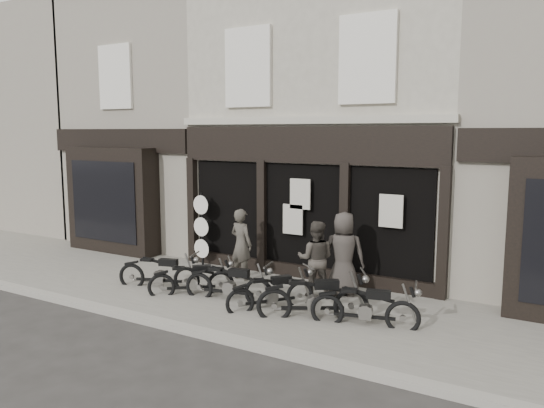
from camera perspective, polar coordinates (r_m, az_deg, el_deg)
The scene contains 16 objects.
ground_plane at distance 11.21m, azimuth -3.74°, elevation -11.91°, with size 90.00×90.00×0.00m, color #2D2B28.
pavement at distance 11.90m, azimuth -1.28°, elevation -10.39°, with size 30.00×4.20×0.12m, color slate.
kerb at distance 10.24m, azimuth -7.77°, elevation -13.53°, with size 30.00×0.25×0.13m, color gray.
central_building at distance 15.83m, azimuth 8.39°, elevation 8.84°, with size 7.30×6.22×8.34m.
neighbour_left at distance 19.09m, azimuth -9.85°, elevation 8.50°, with size 5.60×6.73×8.34m.
filler_left at distance 25.18m, azimuth -24.19°, elevation 7.88°, with size 11.00×6.00×8.20m, color gray.
motorcycle_0 at distance 12.92m, azimuth -11.96°, elevation -7.57°, with size 1.98×0.90×0.98m.
motorcycle_1 at distance 12.27m, azimuth -8.55°, elevation -8.39°, with size 1.64×1.41×0.93m.
motorcycle_2 at distance 11.78m, azimuth -4.58°, elevation -8.91°, with size 2.05×0.72×0.99m.
motorcycle_3 at distance 11.22m, azimuth -0.03°, elevation -9.85°, with size 1.40×1.67×0.94m.
motorcycle_4 at distance 10.69m, azimuth 4.56°, elevation -10.50°, with size 2.02×1.38×1.07m.
motorcycle_5 at distance 10.41m, azimuth 10.07°, elevation -11.27°, with size 2.05×0.80×1.00m.
man_left at distance 13.20m, azimuth -3.32°, elevation -4.33°, with size 0.65×0.42×1.77m, color #454139.
man_centre at distance 11.84m, azimuth 4.72°, elevation -5.91°, with size 0.83×0.65×1.71m, color #3D3731.
man_right at distance 11.98m, azimuth 7.72°, elevation -5.34°, with size 0.93×0.60×1.90m, color #3A3430.
advert_sign_post at distance 14.58m, azimuth -7.56°, elevation -3.08°, with size 0.52×0.33×2.13m.
Camera 1 is at (5.92, -8.73, 3.78)m, focal length 35.00 mm.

